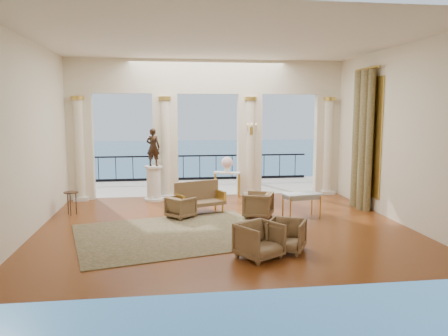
{
  "coord_description": "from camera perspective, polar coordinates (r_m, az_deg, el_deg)",
  "views": [
    {
      "loc": [
        -1.41,
        -10.57,
        2.86
      ],
      "look_at": [
        0.1,
        0.6,
        1.38
      ],
      "focal_mm": 35.0,
      "sensor_mm": 36.0,
      "label": 1
    }
  ],
  "objects": [
    {
      "name": "room_walls",
      "position": [
        9.55,
        0.8,
        7.61
      ],
      "size": [
        9.0,
        9.0,
        9.0
      ],
      "color": "#F0E6C9",
      "rests_on": "ground"
    },
    {
      "name": "urn",
      "position": [
        14.36,
        0.4,
        0.61
      ],
      "size": [
        0.38,
        0.38,
        0.51
      ],
      "color": "white",
      "rests_on": "console_table"
    },
    {
      "name": "arcade",
      "position": [
        14.46,
        -2.11,
        6.41
      ],
      "size": [
        9.0,
        0.56,
        4.5
      ],
      "color": "#F0E1C7",
      "rests_on": "ground"
    },
    {
      "name": "side_table",
      "position": [
        12.72,
        -19.34,
        -3.36
      ],
      "size": [
        0.4,
        0.4,
        0.65
      ],
      "color": "black",
      "rests_on": "ground"
    },
    {
      "name": "armchair_c",
      "position": [
        11.8,
        4.47,
        -4.66
      ],
      "size": [
        0.92,
        0.94,
        0.75
      ],
      "primitive_type": "imported",
      "rotation": [
        0.0,
        0.0,
        -1.98
      ],
      "color": "#41321E",
      "rests_on": "ground"
    },
    {
      "name": "balustrade",
      "position": [
        18.19,
        -3.18,
        -0.24
      ],
      "size": [
        9.0,
        0.06,
        1.03
      ],
      "color": "black",
      "rests_on": "terrace"
    },
    {
      "name": "settee",
      "position": [
        12.25,
        -3.26,
        -3.89
      ],
      "size": [
        1.46,
        1.02,
        0.89
      ],
      "rotation": [
        0.0,
        0.0,
        0.37
      ],
      "color": "#41321E",
      "rests_on": "ground"
    },
    {
      "name": "armchair_d",
      "position": [
        11.78,
        -5.65,
        -4.96
      ],
      "size": [
        0.86,
        0.86,
        0.65
      ],
      "primitive_type": "imported",
      "rotation": [
        0.0,
        0.0,
        2.3
      ],
      "color": "#41321E",
      "rests_on": "ground"
    },
    {
      "name": "game_table",
      "position": [
        11.86,
        10.11,
        -3.61
      ],
      "size": [
        1.06,
        0.7,
        0.67
      ],
      "rotation": [
        0.0,
        0.0,
        0.19
      ],
      "color": "#A4BACB",
      "rests_on": "ground"
    },
    {
      "name": "curtain",
      "position": [
        13.37,
        17.56,
        3.55
      ],
      "size": [
        0.33,
        1.4,
        4.09
      ],
      "color": "#4C4827",
      "rests_on": "ground"
    },
    {
      "name": "pedestal",
      "position": [
        14.1,
        -9.15,
        -2.06
      ],
      "size": [
        0.61,
        0.61,
        1.12
      ],
      "color": "silver",
      "rests_on": "ground"
    },
    {
      "name": "sea",
      "position": [
        71.14,
        -6.51,
        0.32
      ],
      "size": [
        160.0,
        160.0,
        0.0
      ],
      "primitive_type": "plane",
      "color": "#1D5888",
      "rests_on": "ground"
    },
    {
      "name": "terrace",
      "position": [
        16.68,
        -2.73,
        -2.54
      ],
      "size": [
        10.0,
        3.6,
        0.1
      ],
      "primitive_type": "cube",
      "color": "#C0B4A2",
      "rests_on": "ground"
    },
    {
      "name": "armchair_b",
      "position": [
        9.09,
        8.16,
        -8.52
      ],
      "size": [
        0.94,
        0.92,
        0.73
      ],
      "primitive_type": "imported",
      "rotation": [
        0.0,
        0.0,
        -0.49
      ],
      "color": "#41321E",
      "rests_on": "ground"
    },
    {
      "name": "console_table",
      "position": [
        14.42,
        0.4,
        -1.1
      ],
      "size": [
        0.95,
        0.67,
        0.85
      ],
      "rotation": [
        0.0,
        0.0,
        -0.41
      ],
      "color": "silver",
      "rests_on": "ground"
    },
    {
      "name": "palm_tree",
      "position": [
        17.55,
        3.6,
        11.52
      ],
      "size": [
        2.0,
        2.0,
        4.5
      ],
      "color": "#4C3823",
      "rests_on": "terrace"
    },
    {
      "name": "statue",
      "position": [
        13.96,
        -9.25,
        2.71
      ],
      "size": [
        0.5,
        0.41,
        1.19
      ],
      "primitive_type": "imported",
      "rotation": [
        0.0,
        0.0,
        2.82
      ],
      "color": "black",
      "rests_on": "pedestal"
    },
    {
      "name": "floor",
      "position": [
        11.04,
        -0.09,
        -7.51
      ],
      "size": [
        9.0,
        9.0,
        0.0
      ],
      "primitive_type": "plane",
      "color": "#471F09",
      "rests_on": "ground"
    },
    {
      "name": "rug",
      "position": [
        10.32,
        -6.46,
        -8.58
      ],
      "size": [
        5.08,
        4.37,
        0.02
      ],
      "primitive_type": "cube",
      "rotation": [
        0.0,
        0.0,
        0.24
      ],
      "color": "#2B3318",
      "rests_on": "ground"
    },
    {
      "name": "armchair_a",
      "position": [
        8.61,
        4.62,
        -9.22
      ],
      "size": [
        1.01,
        0.99,
        0.77
      ],
      "primitive_type": "imported",
      "rotation": [
        0.0,
        0.0,
        0.55
      ],
      "color": "#41321E",
      "rests_on": "ground"
    },
    {
      "name": "window_frame",
      "position": [
        13.45,
        18.29,
        3.89
      ],
      "size": [
        0.04,
        1.6,
        3.4
      ],
      "primitive_type": "cube",
      "color": "gold",
      "rests_on": "room_walls"
    },
    {
      "name": "wall_sconce",
      "position": [
        14.37,
        3.6,
        4.97
      ],
      "size": [
        0.3,
        0.11,
        0.33
      ],
      "color": "gold",
      "rests_on": "arcade"
    },
    {
      "name": "headland",
      "position": [
        85.69,
        -27.21,
        2.77
      ],
      "size": [
        22.0,
        18.0,
        6.0
      ],
      "primitive_type": "cube",
      "color": "black",
      "rests_on": "sea"
    }
  ]
}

